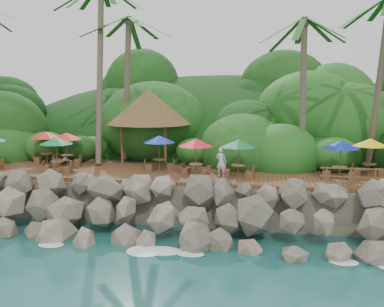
# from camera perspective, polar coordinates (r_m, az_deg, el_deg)

# --- Properties ---
(ground) EXTENTS (140.00, 140.00, 0.00)m
(ground) POSITION_cam_1_polar(r_m,az_deg,el_deg) (19.02, -3.27, -12.93)
(ground) COLOR #19514F
(ground) RESTS_ON ground
(land_base) EXTENTS (32.00, 25.20, 2.10)m
(land_base) POSITION_cam_1_polar(r_m,az_deg,el_deg) (33.97, 2.98, -1.40)
(land_base) COLOR gray
(land_base) RESTS_ON ground
(jungle_hill) EXTENTS (44.80, 28.00, 15.40)m
(jungle_hill) POSITION_cam_1_polar(r_m,az_deg,el_deg) (41.49, 4.26, -1.04)
(jungle_hill) COLOR #143811
(jungle_hill) RESTS_ON ground
(seawall) EXTENTS (29.00, 4.00, 2.30)m
(seawall) POSITION_cam_1_polar(r_m,az_deg,el_deg) (20.49, -1.99, -7.91)
(seawall) COLOR gray
(seawall) RESTS_ON ground
(terrace) EXTENTS (26.00, 5.00, 0.20)m
(terrace) POSITION_cam_1_polar(r_m,az_deg,el_deg) (24.04, 0.00, -2.83)
(terrace) COLOR brown
(terrace) RESTS_ON land_base
(jungle_foliage) EXTENTS (44.00, 16.00, 12.00)m
(jungle_foliage) POSITION_cam_1_polar(r_m,az_deg,el_deg) (33.20, 2.74, -3.49)
(jungle_foliage) COLOR #143811
(jungle_foliage) RESTS_ON ground
(foam_line) EXTENTS (25.20, 0.80, 0.06)m
(foam_line) POSITION_cam_1_polar(r_m,az_deg,el_deg) (19.28, -3.06, -12.52)
(foam_line) COLOR white
(foam_line) RESTS_ON ground
(palms) EXTENTS (34.63, 7.12, 12.46)m
(palms) POSITION_cam_1_polar(r_m,az_deg,el_deg) (26.62, 2.27, 19.47)
(palms) COLOR brown
(palms) RESTS_ON ground
(palapa) EXTENTS (5.54, 5.54, 4.60)m
(palapa) POSITION_cam_1_polar(r_m,az_deg,el_deg) (27.98, -5.72, 6.17)
(palapa) COLOR brown
(palapa) RESTS_ON ground
(dining_clusters) EXTENTS (25.48, 4.48, 2.04)m
(dining_clusters) POSITION_cam_1_polar(r_m,az_deg,el_deg) (23.67, -1.58, 1.38)
(dining_clusters) COLOR brown
(dining_clusters) RESTS_ON terrace
(waiter) EXTENTS (0.68, 0.55, 1.62)m
(waiter) POSITION_cam_1_polar(r_m,az_deg,el_deg) (22.80, 3.91, -1.15)
(waiter) COLOR silver
(waiter) RESTS_ON terrace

